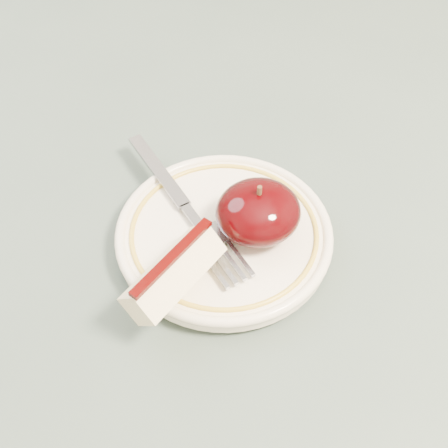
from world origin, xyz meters
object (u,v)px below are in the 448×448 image
object	(u,v)px
plate	(224,235)
apple_half	(258,212)
fork	(186,207)
table	(200,282)

from	to	relation	value
plate	apple_half	size ratio (longest dim) A/B	2.60
apple_half	plate	bearing A→B (deg)	168.38
apple_half	fork	bearing A→B (deg)	144.37
table	fork	size ratio (longest dim) A/B	4.68
apple_half	fork	size ratio (longest dim) A/B	0.37
plate	fork	distance (m)	0.04
plate	apple_half	bearing A→B (deg)	-11.62
plate	fork	xyz separation A→B (m)	(-0.02, 0.03, 0.01)
table	apple_half	bearing A→B (deg)	-36.87
apple_half	fork	distance (m)	0.07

